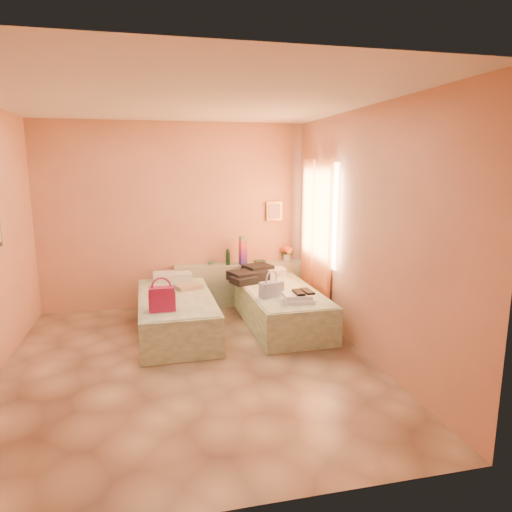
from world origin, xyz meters
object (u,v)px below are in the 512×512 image
at_px(bed_left, 176,314).
at_px(water_bottle, 228,258).
at_px(towel_stack, 299,298).
at_px(flower_vase, 287,252).
at_px(blue_handbag, 271,290).
at_px(bed_right, 280,306).
at_px(green_book, 260,261).
at_px(magenta_handbag, 162,299).
at_px(headboard_ledge, 240,284).

distance_m(bed_left, water_bottle, 1.42).
height_order(bed_left, towel_stack, towel_stack).
distance_m(flower_vase, blue_handbag, 1.62).
bearing_deg(bed_right, flower_vase, 68.22).
bearing_deg(blue_handbag, flower_vase, 46.62).
distance_m(flower_vase, towel_stack, 1.81).
height_order(bed_left, green_book, green_book).
xyz_separation_m(bed_left, blue_handbag, (1.20, -0.35, 0.35)).
bearing_deg(magenta_handbag, bed_right, 18.64).
xyz_separation_m(bed_left, water_bottle, (0.86, 1.00, 0.52)).
bearing_deg(magenta_handbag, water_bottle, 54.91).
distance_m(headboard_ledge, towel_stack, 1.75).
xyz_separation_m(bed_left, bed_right, (1.42, 0.00, 0.00)).
bearing_deg(flower_vase, headboard_ledge, -174.69).
bearing_deg(water_bottle, headboard_ledge, 13.85).
distance_m(headboard_ledge, green_book, 0.47).
distance_m(bed_left, magenta_handbag, 0.75).
distance_m(headboard_ledge, magenta_handbag, 2.10).
distance_m(headboard_ledge, water_bottle, 0.49).
bearing_deg(headboard_ledge, magenta_handbag, -127.05).
relative_size(headboard_ledge, bed_left, 1.02).
bearing_deg(bed_right, headboard_ledge, 107.79).
bearing_deg(bed_left, towel_stack, -24.14).
xyz_separation_m(headboard_ledge, blue_handbag, (0.13, -1.40, 0.27)).
bearing_deg(blue_handbag, magenta_handbag, 170.89).
distance_m(bed_left, towel_stack, 1.64).
bearing_deg(flower_vase, magenta_handbag, -139.63).
distance_m(headboard_ledge, bed_left, 1.50).
distance_m(magenta_handbag, blue_handbag, 1.41).
xyz_separation_m(bed_right, blue_handbag, (-0.22, -0.35, 0.35)).
height_order(green_book, blue_handbag, blue_handbag).
bearing_deg(flower_vase, blue_handbag, -113.82).
height_order(magenta_handbag, blue_handbag, magenta_handbag).
xyz_separation_m(water_bottle, flower_vase, (0.99, 0.12, 0.02)).
bearing_deg(green_book, magenta_handbag, -147.90).
relative_size(flower_vase, towel_stack, 0.79).
bearing_deg(blue_handbag, water_bottle, 84.46).
relative_size(headboard_ledge, water_bottle, 8.71).
relative_size(magenta_handbag, blue_handbag, 0.98).
relative_size(flower_vase, magenta_handbag, 0.92).
bearing_deg(towel_stack, bed_left, 156.84).
height_order(green_book, magenta_handbag, magenta_handbag).
distance_m(bed_right, blue_handbag, 0.54).
height_order(headboard_ledge, bed_left, headboard_ledge).
height_order(headboard_ledge, flower_vase, flower_vase).
bearing_deg(green_book, water_bottle, 175.81).
bearing_deg(water_bottle, blue_handbag, -75.98).
bearing_deg(bed_right, green_book, 90.57).
bearing_deg(bed_right, blue_handbag, -123.54).
bearing_deg(green_book, headboard_ledge, 174.01).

